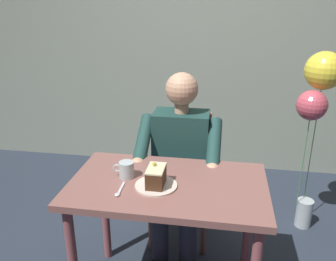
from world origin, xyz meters
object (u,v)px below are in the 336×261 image
(chair, at_px, (182,170))
(seated_person, at_px, (179,163))
(coffee_cup, at_px, (126,169))
(dessert_spoon, at_px, (119,191))
(dining_table, at_px, (168,200))
(balloon_display, at_px, (318,99))
(cake_slice, at_px, (156,176))

(chair, bearing_deg, seated_person, 90.00)
(seated_person, height_order, coffee_cup, seated_person)
(dessert_spoon, bearing_deg, dining_table, -148.68)
(dining_table, distance_m, seated_person, 0.46)
(chair, height_order, seated_person, seated_person)
(coffee_cup, height_order, balloon_display, balloon_display)
(seated_person, distance_m, cake_slice, 0.54)
(dining_table, relative_size, dessert_spoon, 7.14)
(cake_slice, height_order, dessert_spoon, cake_slice)
(seated_person, bearing_deg, chair, -90.00)
(cake_slice, bearing_deg, dessert_spoon, 26.56)
(dining_table, xyz_separation_m, balloon_display, (-0.89, -0.84, 0.37))
(balloon_display, bearing_deg, dining_table, 43.08)
(chair, height_order, balloon_display, balloon_display)
(dining_table, xyz_separation_m, cake_slice, (0.05, 0.05, 0.16))
(dining_table, distance_m, dessert_spoon, 0.28)
(chair, bearing_deg, cake_slice, 85.63)
(cake_slice, height_order, balloon_display, balloon_display)
(dining_table, bearing_deg, dessert_spoon, 31.32)
(cake_slice, distance_m, dessert_spoon, 0.20)
(dessert_spoon, bearing_deg, balloon_display, -138.96)
(seated_person, bearing_deg, cake_slice, 84.14)
(dessert_spoon, bearing_deg, cake_slice, -153.44)
(coffee_cup, distance_m, dessert_spoon, 0.16)
(dining_table, relative_size, cake_slice, 7.24)
(chair, relative_size, seated_person, 0.74)
(dining_table, relative_size, chair, 1.14)
(chair, relative_size, dessert_spoon, 6.26)
(coffee_cup, bearing_deg, seated_person, -117.70)
(dessert_spoon, xyz_separation_m, balloon_display, (-1.11, -0.97, 0.26))
(chair, relative_size, balloon_display, 0.68)
(dining_table, relative_size, coffee_cup, 8.87)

